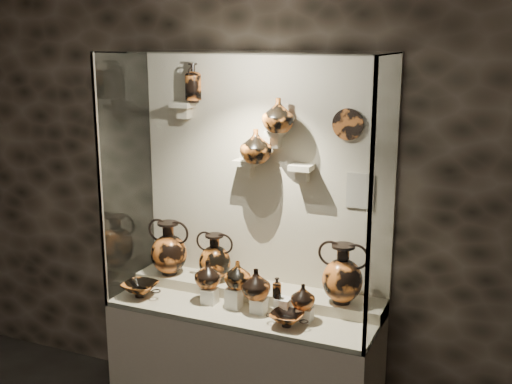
% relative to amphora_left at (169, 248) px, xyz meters
% --- Properties ---
extents(wall_back, '(5.00, 0.02, 3.20)m').
position_rel_amphora_left_xyz_m(wall_back, '(0.63, 0.18, 0.51)').
color(wall_back, black).
rests_on(wall_back, ground).
extents(plinth, '(1.70, 0.60, 0.80)m').
position_rel_amphora_left_xyz_m(plinth, '(0.63, -0.14, -0.69)').
color(plinth, '#BEB399').
rests_on(plinth, floor).
extents(front_tier, '(1.68, 0.58, 0.03)m').
position_rel_amphora_left_xyz_m(front_tier, '(0.63, -0.14, -0.27)').
color(front_tier, '#BAAD90').
rests_on(front_tier, plinth).
extents(rear_tier, '(1.70, 0.25, 0.10)m').
position_rel_amphora_left_xyz_m(rear_tier, '(0.63, 0.03, -0.24)').
color(rear_tier, '#BAAD90').
rests_on(rear_tier, plinth).
extents(back_panel, '(1.70, 0.03, 1.60)m').
position_rel_amphora_left_xyz_m(back_panel, '(0.63, 0.17, 0.51)').
color(back_panel, '#BEB399').
rests_on(back_panel, plinth).
extents(glass_front, '(1.70, 0.01, 1.60)m').
position_rel_amphora_left_xyz_m(glass_front, '(0.63, -0.44, 0.51)').
color(glass_front, white).
rests_on(glass_front, plinth).
extents(glass_left, '(0.01, 0.60, 1.60)m').
position_rel_amphora_left_xyz_m(glass_left, '(-0.22, -0.14, 0.51)').
color(glass_left, white).
rests_on(glass_left, plinth).
extents(glass_right, '(0.01, 0.60, 1.60)m').
position_rel_amphora_left_xyz_m(glass_right, '(1.48, -0.14, 0.51)').
color(glass_right, white).
rests_on(glass_right, plinth).
extents(glass_top, '(1.70, 0.60, 0.01)m').
position_rel_amphora_left_xyz_m(glass_top, '(0.63, -0.14, 1.31)').
color(glass_top, white).
rests_on(glass_top, back_panel).
extents(frame_post_left, '(0.02, 0.02, 1.60)m').
position_rel_amphora_left_xyz_m(frame_post_left, '(-0.21, -0.43, 0.51)').
color(frame_post_left, gray).
rests_on(frame_post_left, plinth).
extents(frame_post_right, '(0.02, 0.02, 1.60)m').
position_rel_amphora_left_xyz_m(frame_post_right, '(1.47, -0.43, 0.51)').
color(frame_post_right, gray).
rests_on(frame_post_right, plinth).
extents(pedestal_a, '(0.09, 0.09, 0.10)m').
position_rel_amphora_left_xyz_m(pedestal_a, '(0.41, -0.19, -0.21)').
color(pedestal_a, silver).
rests_on(pedestal_a, front_tier).
extents(pedestal_b, '(0.09, 0.09, 0.13)m').
position_rel_amphora_left_xyz_m(pedestal_b, '(0.58, -0.19, -0.19)').
color(pedestal_b, silver).
rests_on(pedestal_b, front_tier).
extents(pedestal_c, '(0.09, 0.09, 0.09)m').
position_rel_amphora_left_xyz_m(pedestal_c, '(0.75, -0.19, -0.21)').
color(pedestal_c, silver).
rests_on(pedestal_c, front_tier).
extents(pedestal_d, '(0.09, 0.09, 0.12)m').
position_rel_amphora_left_xyz_m(pedestal_d, '(0.91, -0.19, -0.20)').
color(pedestal_d, silver).
rests_on(pedestal_d, front_tier).
extents(pedestal_e, '(0.09, 0.09, 0.08)m').
position_rel_amphora_left_xyz_m(pedestal_e, '(1.05, -0.19, -0.22)').
color(pedestal_e, silver).
rests_on(pedestal_e, front_tier).
extents(bracket_ul, '(0.14, 0.12, 0.04)m').
position_rel_amphora_left_xyz_m(bracket_ul, '(0.08, 0.10, 0.96)').
color(bracket_ul, '#BEB399').
rests_on(bracket_ul, back_panel).
extents(bracket_ca, '(0.14, 0.12, 0.04)m').
position_rel_amphora_left_xyz_m(bracket_ca, '(0.53, 0.10, 0.61)').
color(bracket_ca, '#BEB399').
rests_on(bracket_ca, back_panel).
extents(bracket_cb, '(0.10, 0.12, 0.04)m').
position_rel_amphora_left_xyz_m(bracket_cb, '(0.73, 0.10, 0.81)').
color(bracket_cb, '#BEB399').
rests_on(bracket_cb, back_panel).
extents(bracket_cc, '(0.14, 0.12, 0.04)m').
position_rel_amphora_left_xyz_m(bracket_cc, '(0.91, 0.10, 0.61)').
color(bracket_cc, '#BEB399').
rests_on(bracket_cc, back_panel).
extents(amphora_left, '(0.37, 0.37, 0.37)m').
position_rel_amphora_left_xyz_m(amphora_left, '(0.00, 0.00, 0.00)').
color(amphora_left, '#C56425').
rests_on(amphora_left, rear_tier).
extents(amphora_mid, '(0.26, 0.26, 0.32)m').
position_rel_amphora_left_xyz_m(amphora_mid, '(0.34, 0.02, -0.03)').
color(amphora_mid, '#BA5F20').
rests_on(amphora_mid, rear_tier).
extents(amphora_right, '(0.34, 0.34, 0.37)m').
position_rel_amphora_left_xyz_m(amphora_right, '(1.22, -0.00, 0.00)').
color(amphora_right, '#C56425').
rests_on(amphora_right, rear_tier).
extents(jug_a, '(0.20, 0.20, 0.18)m').
position_rel_amphora_left_xyz_m(jug_a, '(0.39, -0.18, -0.07)').
color(jug_a, '#C56425').
rests_on(jug_a, pedestal_a).
extents(jug_b, '(0.20, 0.20, 0.18)m').
position_rel_amphora_left_xyz_m(jug_b, '(0.60, -0.18, -0.04)').
color(jug_b, '#BA5F20').
rests_on(jug_b, pedestal_b).
extents(jug_c, '(0.23, 0.23, 0.19)m').
position_rel_amphora_left_xyz_m(jug_c, '(0.73, -0.20, -0.07)').
color(jug_c, '#C56425').
rests_on(jug_c, pedestal_c).
extents(jug_e, '(0.18, 0.18, 0.15)m').
position_rel_amphora_left_xyz_m(jug_e, '(1.04, -0.20, -0.10)').
color(jug_e, '#C56425').
rests_on(jug_e, pedestal_e).
extents(lekythos_small, '(0.07, 0.07, 0.15)m').
position_rel_amphora_left_xyz_m(lekythos_small, '(0.87, -0.21, -0.06)').
color(lekythos_small, '#BA5F20').
rests_on(lekythos_small, pedestal_d).
extents(kylix_left, '(0.36, 0.34, 0.11)m').
position_rel_amphora_left_xyz_m(kylix_left, '(-0.06, -0.28, -0.20)').
color(kylix_left, '#BA5F20').
rests_on(kylix_left, front_tier).
extents(kylix_right, '(0.31, 0.29, 0.10)m').
position_rel_amphora_left_xyz_m(kylix_right, '(0.98, -0.31, -0.21)').
color(kylix_right, '#C56425').
rests_on(kylix_right, front_tier).
extents(lekythos_tall, '(0.15, 0.15, 0.29)m').
position_rel_amphora_left_xyz_m(lekythos_tall, '(0.17, 0.09, 1.12)').
color(lekythos_tall, '#C56425').
rests_on(lekythos_tall, bracket_ul).
extents(ovoid_vase_a, '(0.24, 0.24, 0.21)m').
position_rel_amphora_left_xyz_m(ovoid_vase_a, '(0.63, 0.05, 0.74)').
color(ovoid_vase_a, '#BA5F20').
rests_on(ovoid_vase_a, bracket_ca).
extents(ovoid_vase_b, '(0.22, 0.22, 0.21)m').
position_rel_amphora_left_xyz_m(ovoid_vase_b, '(0.77, 0.05, 0.94)').
color(ovoid_vase_b, '#BA5F20').
rests_on(ovoid_vase_b, bracket_cb).
extents(wall_plate, '(0.19, 0.02, 0.19)m').
position_rel_amphora_left_xyz_m(wall_plate, '(1.18, 0.15, 0.89)').
color(wall_plate, '#A1521F').
rests_on(wall_plate, back_panel).
extents(info_placard, '(0.16, 0.01, 0.22)m').
position_rel_amphora_left_xyz_m(info_placard, '(1.27, 0.15, 0.49)').
color(info_placard, beige).
rests_on(info_placard, back_panel).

